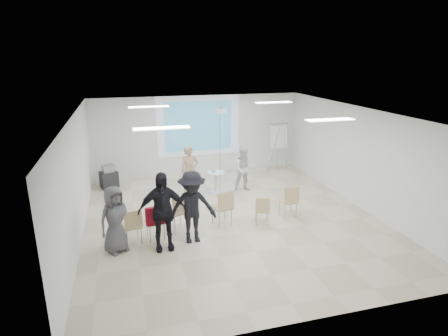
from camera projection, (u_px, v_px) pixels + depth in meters
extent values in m
cube|color=beige|center=(231.00, 219.00, 10.69)|extent=(8.00, 9.00, 0.10)
cube|color=white|center=(232.00, 111.00, 9.79)|extent=(8.00, 9.00, 0.10)
cube|color=silver|center=(198.00, 135.00, 14.44)|extent=(8.00, 0.10, 3.00)
cube|color=silver|center=(74.00, 180.00, 9.22)|extent=(0.10, 9.00, 3.00)
cube|color=silver|center=(361.00, 157.00, 11.26)|extent=(0.10, 9.00, 3.00)
cube|color=silver|center=(199.00, 126.00, 14.27)|extent=(3.20, 0.01, 2.30)
cube|color=teal|center=(199.00, 126.00, 14.26)|extent=(2.60, 0.01, 1.90)
cylinder|color=white|center=(216.00, 192.00, 12.59)|extent=(0.51, 0.51, 0.05)
cylinder|color=silver|center=(216.00, 183.00, 12.49)|extent=(0.14, 0.14, 0.66)
cylinder|color=silver|center=(216.00, 173.00, 12.39)|extent=(0.70, 0.70, 0.04)
cube|color=white|center=(218.00, 172.00, 12.36)|extent=(0.21, 0.15, 0.01)
cube|color=teal|center=(213.00, 171.00, 12.43)|extent=(0.17, 0.22, 0.02)
imported|color=tan|center=(190.00, 168.00, 12.19)|extent=(0.71, 0.51, 1.86)
imported|color=silver|center=(244.00, 167.00, 12.59)|extent=(0.89, 0.76, 1.68)
cube|color=silver|center=(193.00, 156.00, 12.38)|extent=(0.05, 0.12, 0.04)
cube|color=silver|center=(237.00, 157.00, 12.69)|extent=(0.05, 0.12, 0.04)
cube|color=tan|center=(132.00, 226.00, 9.12)|extent=(0.51, 0.51, 0.04)
cube|color=tan|center=(133.00, 220.00, 8.88)|extent=(0.43, 0.18, 0.41)
cylinder|color=gray|center=(127.00, 239.00, 8.97)|extent=(0.03, 0.03, 0.45)
cylinder|color=gray|center=(141.00, 236.00, 9.12)|extent=(0.03, 0.03, 0.45)
cylinder|color=#95989D|center=(124.00, 233.00, 9.25)|extent=(0.03, 0.03, 0.45)
cylinder|color=gray|center=(137.00, 230.00, 9.41)|extent=(0.03, 0.03, 0.45)
cube|color=tan|center=(155.00, 222.00, 9.33)|extent=(0.49, 0.49, 0.04)
cube|color=tan|center=(157.00, 215.00, 9.07)|extent=(0.44, 0.15, 0.41)
cylinder|color=gray|center=(150.00, 235.00, 9.18)|extent=(0.03, 0.03, 0.45)
cylinder|color=gray|center=(164.00, 232.00, 9.31)|extent=(0.03, 0.03, 0.45)
cylinder|color=#93969B|center=(147.00, 229.00, 9.48)|extent=(0.03, 0.03, 0.45)
cylinder|color=gray|center=(161.00, 226.00, 9.62)|extent=(0.03, 0.03, 0.45)
cube|color=tan|center=(177.00, 212.00, 9.84)|extent=(0.59, 0.59, 0.04)
cube|color=tan|center=(181.00, 205.00, 9.59)|extent=(0.46, 0.25, 0.44)
cylinder|color=gray|center=(175.00, 225.00, 9.67)|extent=(0.03, 0.03, 0.48)
cylinder|color=gray|center=(187.00, 221.00, 9.88)|extent=(0.03, 0.03, 0.48)
cylinder|color=#919398|center=(168.00, 220.00, 9.96)|extent=(0.03, 0.03, 0.48)
cylinder|color=gray|center=(180.00, 217.00, 10.17)|extent=(0.03, 0.03, 0.48)
cube|color=tan|center=(222.00, 207.00, 10.12)|extent=(0.56, 0.56, 0.04)
cube|color=tan|center=(226.00, 200.00, 9.85)|extent=(0.48, 0.20, 0.45)
cylinder|color=gray|center=(219.00, 220.00, 9.95)|extent=(0.03, 0.03, 0.49)
cylinder|color=gray|center=(232.00, 217.00, 10.12)|extent=(0.03, 0.03, 0.49)
cylinder|color=gray|center=(213.00, 215.00, 10.26)|extent=(0.03, 0.03, 0.49)
cylinder|color=gray|center=(225.00, 212.00, 10.44)|extent=(0.03, 0.03, 0.49)
cube|color=tan|center=(262.00, 210.00, 10.18)|extent=(0.47, 0.47, 0.04)
cube|color=tan|center=(263.00, 205.00, 9.94)|extent=(0.38, 0.18, 0.36)
cylinder|color=#96989E|center=(256.00, 219.00, 10.10)|extent=(0.02, 0.02, 0.40)
cylinder|color=#96999E|center=(268.00, 219.00, 10.09)|extent=(0.02, 0.02, 0.40)
cylinder|color=gray|center=(256.00, 215.00, 10.39)|extent=(0.02, 0.02, 0.40)
cylinder|color=#919399|center=(267.00, 215.00, 10.38)|extent=(0.02, 0.02, 0.40)
cube|color=tan|center=(288.00, 201.00, 10.61)|extent=(0.45, 0.45, 0.04)
cube|color=tan|center=(292.00, 195.00, 10.34)|extent=(0.45, 0.10, 0.43)
cylinder|color=gray|center=(285.00, 212.00, 10.47)|extent=(0.02, 0.02, 0.47)
cylinder|color=gray|center=(296.00, 211.00, 10.56)|extent=(0.02, 0.02, 0.47)
cylinder|color=gray|center=(279.00, 207.00, 10.80)|extent=(0.02, 0.02, 0.47)
cylinder|color=gray|center=(291.00, 206.00, 10.90)|extent=(0.02, 0.02, 0.47)
cube|color=maroon|center=(155.00, 216.00, 9.05)|extent=(0.49, 0.18, 0.46)
imported|color=black|center=(177.00, 210.00, 9.85)|extent=(0.43, 0.37, 0.03)
imported|color=black|center=(162.00, 206.00, 8.68)|extent=(1.29, 0.79, 2.20)
imported|color=black|center=(192.00, 203.00, 9.04)|extent=(1.36, 0.77, 2.06)
imported|color=#515055|center=(115.00, 216.00, 8.62)|extent=(1.05, 0.95, 1.81)
cylinder|color=gray|center=(274.00, 150.00, 14.50)|extent=(0.34, 0.20, 1.77)
cylinder|color=#92959A|center=(285.00, 149.00, 14.64)|extent=(0.33, 0.23, 1.77)
cylinder|color=gray|center=(276.00, 148.00, 14.86)|extent=(0.04, 0.40, 1.77)
cube|color=silver|center=(279.00, 135.00, 14.52)|extent=(0.71, 0.23, 0.99)
cube|color=gray|center=(279.00, 124.00, 14.43)|extent=(0.72, 0.09, 0.07)
cube|color=black|center=(109.00, 179.00, 12.97)|extent=(0.68, 0.61, 0.56)
cube|color=gray|center=(108.00, 168.00, 12.86)|extent=(0.48, 0.45, 0.24)
cylinder|color=black|center=(105.00, 190.00, 12.80)|extent=(0.09, 0.09, 0.07)
cylinder|color=black|center=(118.00, 187.00, 13.05)|extent=(0.09, 0.09, 0.07)
cylinder|color=black|center=(102.00, 187.00, 13.06)|extent=(0.09, 0.09, 0.07)
cylinder|color=black|center=(114.00, 184.00, 13.31)|extent=(0.09, 0.09, 0.07)
cube|color=white|center=(221.00, 111.00, 11.26)|extent=(0.30, 0.25, 0.10)
cylinder|color=gray|center=(221.00, 108.00, 11.23)|extent=(0.04, 0.04, 0.14)
cylinder|color=black|center=(220.00, 158.00, 11.59)|extent=(0.01, 0.01, 2.77)
cylinder|color=white|center=(223.00, 158.00, 11.60)|extent=(0.01, 0.01, 2.77)
cube|color=white|center=(149.00, 107.00, 11.15)|extent=(1.20, 0.30, 0.02)
cube|color=white|center=(274.00, 102.00, 12.16)|extent=(1.20, 0.30, 0.02)
cube|color=white|center=(162.00, 128.00, 7.92)|extent=(1.20, 0.30, 0.02)
cube|color=white|center=(330.00, 120.00, 8.93)|extent=(1.20, 0.30, 0.02)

